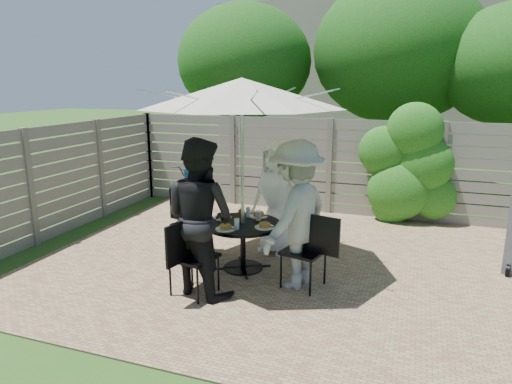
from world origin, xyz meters
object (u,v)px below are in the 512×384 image
(chair_front, at_px, (194,272))
(chair_right, at_px, (304,266))
(chair_left, at_px, (192,236))
(plate_back, at_px, (259,215))
(person_back, at_px, (277,198))
(coffee_cup, at_px, (258,216))
(person_right, at_px, (296,215))
(chair_back, at_px, (282,233))
(person_front, at_px, (200,217))
(person_left, at_px, (197,202))
(glass_back, at_px, (248,212))
(syrup_jug, at_px, (242,215))
(patio_table, at_px, (243,237))
(glass_front, at_px, (237,224))
(umbrella, at_px, (242,93))
(plate_front, at_px, (226,228))
(plate_right, at_px, (265,226))
(glass_left, at_px, (223,216))
(bicycle, at_px, (194,184))
(plate_left, at_px, (222,216))

(chair_front, xyz_separation_m, chair_right, (1.20, 0.65, -0.00))
(chair_right, bearing_deg, chair_left, -3.02)
(plate_back, bearing_deg, person_back, 73.30)
(coffee_cup, bearing_deg, person_right, -33.47)
(chair_back, height_order, person_front, person_front)
(person_front, bearing_deg, chair_right, -139.31)
(person_left, distance_m, glass_back, 0.78)
(person_back, bearing_deg, person_left, -135.00)
(person_front, xyz_separation_m, syrup_jug, (0.20, 0.86, -0.20))
(syrup_jug, bearing_deg, patio_table, -56.50)
(glass_front, bearing_deg, patio_table, 95.30)
(umbrella, distance_m, plate_front, 1.72)
(person_left, relative_size, syrup_jug, 10.37)
(chair_back, xyz_separation_m, coffee_cup, (-0.12, -0.74, 0.47))
(glass_back, bearing_deg, plate_front, -97.09)
(plate_back, bearing_deg, chair_right, -37.09)
(patio_table, xyz_separation_m, syrup_jug, (-0.04, 0.07, 0.28))
(plate_back, bearing_deg, chair_back, 73.12)
(person_back, xyz_separation_m, plate_front, (-0.34, -1.14, -0.15))
(person_left, bearing_deg, plate_right, -90.00)
(umbrella, xyz_separation_m, chair_back, (0.28, 0.92, -2.12))
(glass_left, bearing_deg, patio_table, 5.30)
(person_right, distance_m, plate_front, 0.93)
(person_back, bearing_deg, umbrella, -90.00)
(plate_front, height_order, bicycle, bicycle)
(bicycle, bearing_deg, person_back, -52.94)
(bicycle, bearing_deg, glass_left, -69.75)
(patio_table, xyz_separation_m, glass_back, (-0.03, 0.28, 0.27))
(person_back, relative_size, syrup_jug, 10.61)
(umbrella, height_order, person_left, umbrella)
(chair_right, distance_m, bicycle, 4.30)
(patio_table, bearing_deg, plate_back, 73.30)
(chair_left, distance_m, glass_back, 1.01)
(glass_back, distance_m, glass_left, 0.40)
(chair_back, distance_m, chair_front, 1.93)
(person_back, distance_m, person_front, 1.66)
(chair_back, bearing_deg, glass_back, -1.07)
(person_front, xyz_separation_m, glass_back, (0.21, 1.07, -0.21))
(umbrella, height_order, plate_right, umbrella)
(chair_front, height_order, glass_back, chair_front)
(plate_back, bearing_deg, plate_front, -106.70)
(chair_front, height_order, glass_left, chair_front)
(glass_back, bearing_deg, glass_left, -129.70)
(patio_table, height_order, glass_left, glass_left)
(person_left, height_order, plate_left, person_left)
(patio_table, distance_m, person_back, 0.91)
(chair_left, xyz_separation_m, chair_right, (1.85, -0.56, 0.01))
(person_back, relative_size, chair_right, 1.74)
(coffee_cup, bearing_deg, syrup_jug, -149.96)
(glass_back, height_order, coffee_cup, glass_back)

